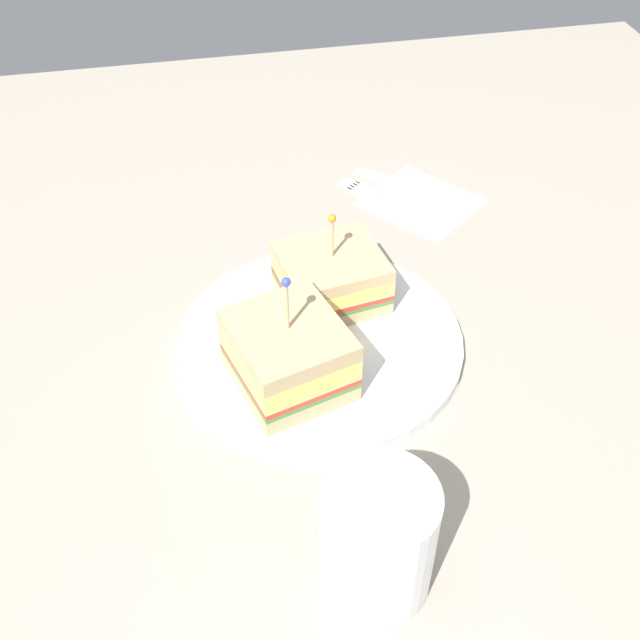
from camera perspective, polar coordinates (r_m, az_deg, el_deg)
ground_plane at (r=68.23cm, az=0.00°, el=-2.52°), size 117.14×117.14×2.00cm
plate at (r=67.14cm, az=0.00°, el=-1.59°), size 24.15×24.15×1.08cm
sandwich_half_front at (r=68.97cm, az=0.82°, el=3.10°), size 9.67×9.03×8.99cm
sandwich_half_back at (r=61.25cm, az=-2.27°, el=-2.54°), size 10.17×10.73×10.60cm
drink_glass at (r=51.02cm, az=4.08°, el=-15.84°), size 7.31×7.31×9.20cm
napkin at (r=84.87cm, az=7.27°, el=8.44°), size 14.23×14.41×0.15cm
fork at (r=85.15cm, az=4.28°, el=8.90°), size 9.42×10.87×0.35cm
knife at (r=87.37cm, az=5.85°, el=9.75°), size 10.31×9.34×0.35cm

